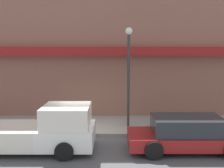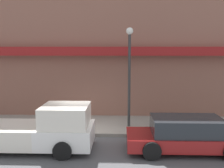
# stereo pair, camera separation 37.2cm
# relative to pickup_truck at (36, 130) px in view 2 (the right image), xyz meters

# --- Properties ---
(ground_plane) EXTENTS (80.00, 80.00, 0.00)m
(ground_plane) POSITION_rel_pickup_truck_xyz_m (1.83, 1.52, -0.82)
(ground_plane) COLOR #4C4C4F
(sidewalk) EXTENTS (36.00, 3.31, 0.17)m
(sidewalk) POSITION_rel_pickup_truck_xyz_m (1.83, 3.18, -0.73)
(sidewalk) COLOR gray
(sidewalk) RESTS_ON ground
(building) EXTENTS (19.80, 3.80, 11.82)m
(building) POSITION_rel_pickup_truck_xyz_m (1.82, 6.32, 5.08)
(building) COLOR brown
(building) RESTS_ON ground
(pickup_truck) EXTENTS (5.50, 2.16, 1.88)m
(pickup_truck) POSITION_rel_pickup_truck_xyz_m (0.00, 0.00, 0.00)
(pickup_truck) COLOR white
(pickup_truck) RESTS_ON ground
(parked_car) EXTENTS (4.81, 2.00, 1.41)m
(parked_car) POSITION_rel_pickup_truck_xyz_m (6.16, 0.00, -0.13)
(parked_car) COLOR maroon
(parked_car) RESTS_ON ground
(fire_hydrant) EXTENTS (0.22, 0.22, 0.65)m
(fire_hydrant) POSITION_rel_pickup_truck_xyz_m (-0.58, 1.90, -0.32)
(fire_hydrant) COLOR red
(fire_hydrant) RESTS_ON sidewalk
(street_lamp) EXTENTS (0.36, 0.36, 5.05)m
(street_lamp) POSITION_rel_pickup_truck_xyz_m (3.94, 2.81, 2.55)
(street_lamp) COLOR #2D2D2D
(street_lamp) RESTS_ON sidewalk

